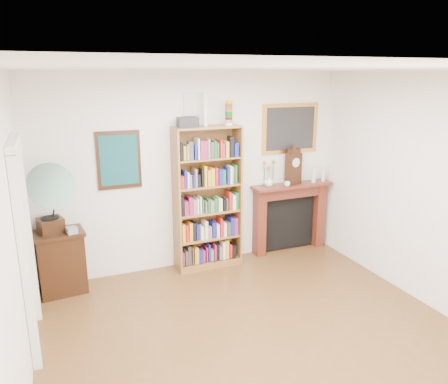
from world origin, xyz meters
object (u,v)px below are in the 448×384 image
fireplace (289,211)px  cd_stack (72,230)px  gramophone (47,195)px  bottle_right (323,175)px  flower_vase (268,181)px  side_cabinet (61,262)px  mantel_clock (293,167)px  bookshelf (208,190)px  bottle_left (314,175)px  teacup (287,184)px

fireplace → cd_stack: 3.30m
gramophone → bottle_right: gramophone is taller
gramophone → flower_vase: size_ratio=6.10×
side_cabinet → bottle_right: size_ratio=4.16×
cd_stack → bottle_right: bearing=3.0°
mantel_clock → gramophone: bearing=169.5°
bookshelf → flower_vase: (1.01, 0.07, 0.02)m
side_cabinet → flower_vase: size_ratio=5.46×
bottle_right → flower_vase: bearing=177.6°
cd_stack → side_cabinet: bearing=142.4°
fireplace → bottle_left: bearing=-12.0°
side_cabinet → gramophone: size_ratio=0.90×
teacup → bottle_right: bottle_right is taller
mantel_clock → bottle_left: mantel_clock is taller
gramophone → cd_stack: bearing=-20.0°
bookshelf → flower_vase: bookshelf is taller
mantel_clock → bookshelf: bearing=168.2°
side_cabinet → gramophone: gramophone is taller
bookshelf → fireplace: bookshelf is taller
cd_stack → teacup: 3.15m
fireplace → side_cabinet: bearing=-178.4°
bookshelf → side_cabinet: size_ratio=2.86×
bottle_right → cd_stack: bearing=-177.0°
bookshelf → side_cabinet: bearing=-179.8°
gramophone → cd_stack: size_ratio=7.74×
side_cabinet → bottle_left: 3.90m
bottle_right → side_cabinet: bearing=-178.9°
side_cabinet → cd_stack: cd_stack is taller
mantel_clock → teacup: mantel_clock is taller
fireplace → cd_stack: (-3.28, -0.27, 0.23)m
mantel_clock → bottle_right: size_ratio=2.79×
bookshelf → gramophone: size_ratio=2.56×
cd_stack → gramophone: bearing=175.8°
side_cabinet → flower_vase: flower_vase is taller
bookshelf → mantel_clock: bearing=0.9°
gramophone → flower_vase: 3.13m
bookshelf → bottle_left: bearing=-0.6°
cd_stack → bottle_left: (3.65, 0.19, 0.35)m
mantel_clock → teacup: 0.30m
gramophone → bottle_left: (3.89, 0.18, -0.13)m
bottle_right → teacup: bearing=-173.9°
side_cabinet → mantel_clock: (3.46, 0.10, 0.96)m
bottle_right → bottle_left: bearing=-178.0°
gramophone → fireplace: bearing=-11.8°
side_cabinet → gramophone: bearing=-131.4°
cd_stack → bottle_right: bottle_right is taller
cd_stack → fireplace: bearing=4.7°
flower_vase → bottle_left: (0.77, -0.05, 0.04)m
cd_stack → bottle_right: size_ratio=0.60×
bookshelf → teacup: (1.27, -0.05, -0.02)m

